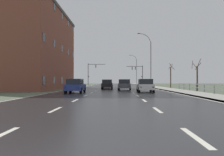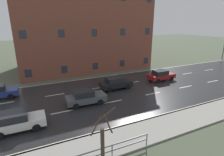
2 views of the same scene
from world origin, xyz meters
name	(u,v)px [view 1 (image 1 of 2)]	position (x,y,z in m)	size (l,w,h in m)	color
ground_plane	(115,88)	(0.00, 48.00, -0.06)	(160.00, 160.00, 0.12)	#4C5642
road_asphalt_strip	(115,86)	(0.00, 60.00, 0.01)	(14.00, 120.00, 0.03)	#232326
sidewalk_right	(148,86)	(8.43, 60.00, 0.06)	(3.00, 120.00, 0.12)	gray
guardrail	(220,88)	(9.85, 18.70, 0.71)	(0.07, 29.42, 1.00)	#515459
street_lamp_midground	(150,61)	(7.41, 47.79, 5.54)	(2.89, 0.24, 11.40)	slate
street_lamp_distant	(136,70)	(7.42, 85.40, 5.26)	(2.72, 0.24, 10.80)	slate
traffic_signal_right	(139,72)	(6.75, 67.37, 3.98)	(4.69, 0.36, 5.80)	#38383A
traffic_signal_left	(91,71)	(-7.02, 67.78, 4.21)	(5.08, 0.36, 6.44)	#38383A
car_near_right	(124,85)	(1.58, 31.57, 0.80)	(1.97, 4.17, 1.57)	#474C51
car_distant	(75,86)	(-4.06, 23.02, 0.80)	(1.89, 4.13, 1.57)	navy
car_mid_centre	(107,84)	(-1.37, 44.07, 0.80)	(1.89, 4.13, 1.57)	maroon
car_far_left	(107,84)	(-1.10, 36.42, 0.80)	(1.87, 4.12, 1.57)	black
car_far_right	(145,85)	(3.83, 25.23, 0.80)	(1.88, 4.12, 1.57)	silver
brick_building	(25,49)	(-14.62, 36.45, 6.60)	(12.32, 22.92, 13.17)	brown
bare_tree_mid	(197,76)	(11.28, 29.51, 1.97)	(1.41, 1.46, 4.36)	#423328
bare_tree_far	(171,76)	(10.91, 43.97, 2.23)	(1.08, 1.06, 4.72)	#423328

